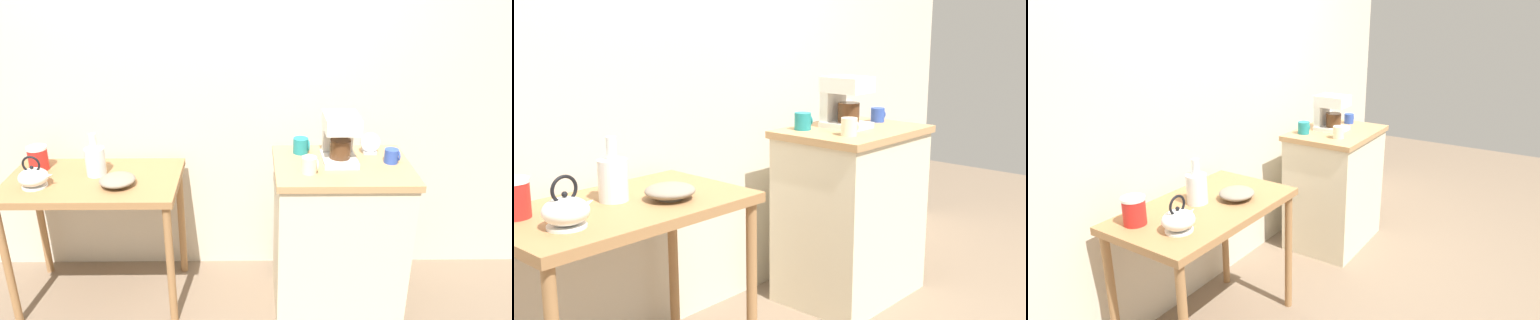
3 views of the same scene
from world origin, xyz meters
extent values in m
plane|color=#7A6651|center=(0.00, 0.00, 0.00)|extent=(8.00, 8.00, 0.00)
cube|color=beige|center=(0.10, 0.46, 1.40)|extent=(4.40, 0.10, 2.80)
cube|color=#9E7044|center=(-0.65, 0.07, 0.76)|extent=(0.95, 0.57, 0.04)
cylinder|color=#9E7044|center=(-0.21, -0.18, 0.37)|extent=(0.04, 0.04, 0.74)
cylinder|color=#9E7044|center=(-1.09, 0.31, 0.37)|extent=(0.04, 0.04, 0.74)
cylinder|color=#9E7044|center=(-0.21, 0.31, 0.37)|extent=(0.04, 0.04, 0.74)
cube|color=beige|center=(0.71, -0.02, 0.43)|extent=(0.69, 0.52, 0.86)
cube|color=tan|center=(0.71, -0.02, 0.88)|extent=(0.72, 0.55, 0.04)
cylinder|color=gray|center=(-0.49, -0.02, 0.78)|extent=(0.09, 0.09, 0.01)
ellipsoid|color=gray|center=(-0.49, -0.02, 0.81)|extent=(0.19, 0.19, 0.05)
cylinder|color=white|center=(-0.93, -0.03, 0.78)|extent=(0.13, 0.13, 0.01)
ellipsoid|color=white|center=(-0.93, -0.03, 0.83)|extent=(0.15, 0.15, 0.09)
cone|color=white|center=(-0.86, -0.03, 0.84)|extent=(0.08, 0.03, 0.06)
sphere|color=black|center=(-0.93, -0.03, 0.89)|extent=(0.02, 0.02, 0.02)
torus|color=black|center=(-0.93, -0.03, 0.91)|extent=(0.10, 0.01, 0.10)
cylinder|color=silver|center=(-0.64, 0.12, 0.86)|extent=(0.11, 0.11, 0.16)
cylinder|color=silver|center=(-0.64, 0.12, 0.98)|extent=(0.04, 0.04, 0.08)
cylinder|color=red|center=(-0.99, 0.20, 0.84)|extent=(0.11, 0.11, 0.12)
cylinder|color=white|center=(-0.99, 0.20, 0.91)|extent=(0.11, 0.11, 0.01)
cube|color=white|center=(0.69, 0.01, 0.91)|extent=(0.18, 0.22, 0.03)
cube|color=white|center=(0.69, 0.10, 1.03)|extent=(0.16, 0.05, 0.26)
cube|color=white|center=(0.69, 0.01, 1.12)|extent=(0.18, 0.22, 0.08)
cylinder|color=#4C2D19|center=(0.69, 0.00, 0.98)|extent=(0.11, 0.11, 0.10)
cylinder|color=teal|center=(0.50, 0.14, 0.94)|extent=(0.08, 0.08, 0.09)
torus|color=teal|center=(0.54, 0.14, 0.94)|extent=(0.01, 0.06, 0.06)
cylinder|color=#2D4CAD|center=(0.97, 0.00, 0.94)|extent=(0.07, 0.07, 0.08)
torus|color=#2D4CAD|center=(1.00, 0.00, 0.94)|extent=(0.01, 0.05, 0.05)
cylinder|color=beige|center=(0.52, -0.13, 0.94)|extent=(0.08, 0.08, 0.09)
torus|color=beige|center=(0.56, -0.13, 0.94)|extent=(0.01, 0.06, 0.06)
cube|color=#B2B5BA|center=(0.88, 0.13, 0.91)|extent=(0.08, 0.05, 0.02)
cylinder|color=#B2B5BA|center=(0.88, 0.13, 0.96)|extent=(0.11, 0.05, 0.11)
cylinder|color=black|center=(0.88, 0.13, 0.96)|extent=(0.09, 0.04, 0.09)
camera|label=1|loc=(0.22, -2.51, 1.99)|focal=36.22mm
camera|label=2|loc=(-1.98, -1.85, 1.44)|focal=45.17mm
camera|label=3|loc=(-2.28, -1.45, 1.74)|focal=32.15mm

